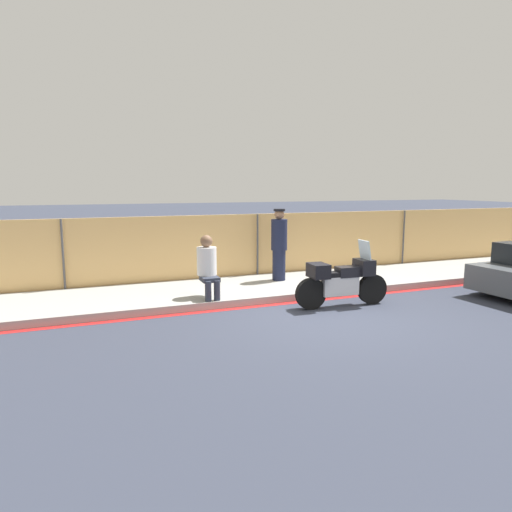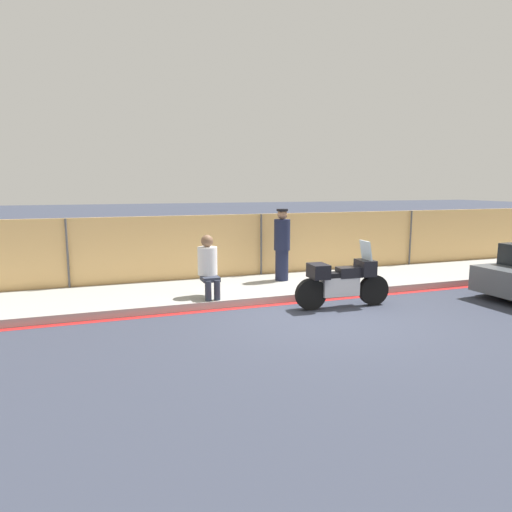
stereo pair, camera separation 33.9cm
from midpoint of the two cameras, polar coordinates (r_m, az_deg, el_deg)
ground_plane at (r=9.38m, az=9.73°, el=-7.49°), size 120.00×120.00×0.00m
sidewalk at (r=11.57m, az=3.61°, el=-3.83°), size 36.76×2.50×0.17m
curb_paint_stripe at (r=10.40m, az=6.51°, el=-5.78°), size 36.76×0.18×0.01m
storefront_fence at (r=12.65m, az=1.27°, el=1.12°), size 34.92×0.17×1.84m
motorcycle at (r=10.01m, az=11.70°, el=-3.11°), size 2.17×0.58×1.44m
officer_standing at (r=11.78m, az=4.09°, el=1.49°), size 0.41×0.41×1.85m
person_seated_on_curb at (r=10.07m, az=-5.04°, el=-0.89°), size 0.43×0.72×1.37m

